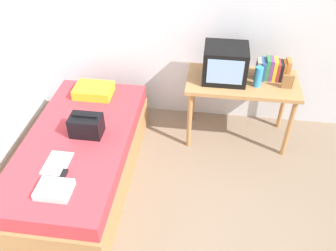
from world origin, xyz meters
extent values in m
plane|color=#84705B|center=(0.00, 0.00, 0.00)|extent=(8.00, 8.00, 0.00)
cube|color=silver|center=(0.00, 2.00, 1.30)|extent=(5.20, 0.10, 2.60)
cube|color=#B27F4C|center=(-1.04, 0.73, 0.17)|extent=(1.00, 2.00, 0.33)
cube|color=#C63842|center=(-1.04, 0.73, 0.42)|extent=(0.97, 1.94, 0.17)
cube|color=#B27F4C|center=(0.51, 1.56, 0.74)|extent=(1.16, 0.60, 0.04)
cylinder|color=#B27F4C|center=(-0.01, 1.32, 0.36)|extent=(0.05, 0.05, 0.72)
cylinder|color=#B27F4C|center=(1.03, 1.32, 0.36)|extent=(0.05, 0.05, 0.72)
cylinder|color=#B27F4C|center=(-0.01, 1.80, 0.36)|extent=(0.05, 0.05, 0.72)
cylinder|color=#B27F4C|center=(1.03, 1.80, 0.36)|extent=(0.05, 0.05, 0.72)
cube|color=black|center=(0.31, 1.57, 0.94)|extent=(0.44, 0.38, 0.36)
cube|color=#8CB2E0|center=(0.31, 1.37, 0.95)|extent=(0.35, 0.01, 0.26)
cylinder|color=#3399DB|center=(0.64, 1.47, 0.86)|extent=(0.08, 0.08, 0.21)
cube|color=gray|center=(0.66, 1.64, 0.86)|extent=(0.04, 0.13, 0.20)
cube|color=#2D5699|center=(0.70, 1.64, 0.86)|extent=(0.04, 0.17, 0.20)
cube|color=#337F47|center=(0.74, 1.64, 0.87)|extent=(0.04, 0.14, 0.23)
cube|color=#7A3D89|center=(0.78, 1.64, 0.87)|extent=(0.03, 0.14, 0.23)
cube|color=gold|center=(0.82, 1.64, 0.87)|extent=(0.04, 0.14, 0.22)
cube|color=#B72D33|center=(0.85, 1.64, 0.86)|extent=(0.03, 0.15, 0.20)
cube|color=black|center=(0.88, 1.64, 0.85)|extent=(0.03, 0.15, 0.19)
cube|color=#CC7233|center=(0.91, 1.64, 0.86)|extent=(0.02, 0.13, 0.20)
cube|color=#CC7233|center=(0.95, 1.64, 0.87)|extent=(0.04, 0.14, 0.23)
cube|color=olive|center=(0.94, 1.47, 0.83)|extent=(0.11, 0.02, 0.15)
cube|color=yellow|center=(-1.09, 1.45, 0.56)|extent=(0.41, 0.29, 0.11)
cube|color=black|center=(-0.96, 0.79, 0.61)|extent=(0.30, 0.20, 0.20)
cylinder|color=black|center=(-0.96, 0.79, 0.72)|extent=(0.24, 0.02, 0.02)
cube|color=white|center=(-1.10, 0.37, 0.51)|extent=(0.21, 0.29, 0.01)
cube|color=black|center=(-0.99, 0.22, 0.52)|extent=(0.04, 0.16, 0.02)
cube|color=white|center=(-1.00, 0.06, 0.54)|extent=(0.28, 0.22, 0.06)
camera|label=1|loc=(0.16, -1.70, 2.75)|focal=38.37mm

